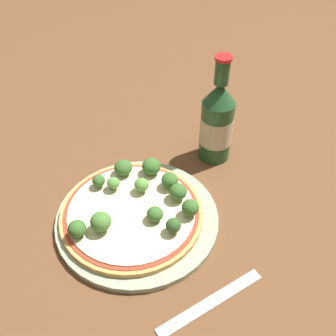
# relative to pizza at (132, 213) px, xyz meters

# --- Properties ---
(ground_plane) EXTENTS (3.00, 3.00, 0.00)m
(ground_plane) POSITION_rel_pizza_xyz_m (0.02, 0.01, -0.02)
(ground_plane) COLOR brown
(plate) EXTENTS (0.28, 0.28, 0.01)m
(plate) POSITION_rel_pizza_xyz_m (0.01, 0.00, -0.01)
(plate) COLOR #93A384
(plate) RESTS_ON ground_plane
(pizza) EXTENTS (0.25, 0.25, 0.01)m
(pizza) POSITION_rel_pizza_xyz_m (0.00, 0.00, 0.00)
(pizza) COLOR tan
(pizza) RESTS_ON plate
(broccoli_floret_0) EXTENTS (0.03, 0.03, 0.03)m
(broccoli_floret_0) POSITION_rel_pizza_xyz_m (-0.09, 0.03, 0.02)
(broccoli_floret_0) COLOR #7A9E5B
(broccoli_floret_0) RESTS_ON pizza
(broccoli_floret_1) EXTENTS (0.03, 0.03, 0.03)m
(broccoli_floret_1) POSITION_rel_pizza_xyz_m (-0.03, 0.04, 0.02)
(broccoli_floret_1) COLOR #7A9E5B
(broccoli_floret_1) RESTS_ON pizza
(broccoli_floret_2) EXTENTS (0.02, 0.02, 0.03)m
(broccoli_floret_2) POSITION_rel_pizza_xyz_m (-0.08, -0.02, 0.02)
(broccoli_floret_2) COLOR #7A9E5B
(broccoli_floret_2) RESTS_ON pizza
(broccoli_floret_3) EXTENTS (0.02, 0.02, 0.03)m
(broccoli_floret_3) POSITION_rel_pizza_xyz_m (-0.06, -0.00, 0.02)
(broccoli_floret_3) COLOR #7A9E5B
(broccoli_floret_3) RESTS_ON pizza
(broccoli_floret_4) EXTENTS (0.03, 0.03, 0.03)m
(broccoli_floret_4) POSITION_rel_pizza_xyz_m (-0.00, -0.10, 0.02)
(broccoli_floret_4) COLOR #7A9E5B
(broccoli_floret_4) RESTS_ON pizza
(broccoli_floret_5) EXTENTS (0.04, 0.04, 0.03)m
(broccoli_floret_5) POSITION_rel_pizza_xyz_m (-0.06, 0.08, 0.02)
(broccoli_floret_5) COLOR #7A9E5B
(broccoli_floret_5) RESTS_ON pizza
(broccoli_floret_6) EXTENTS (0.03, 0.03, 0.04)m
(broccoli_floret_6) POSITION_rel_pizza_xyz_m (0.01, -0.06, 0.03)
(broccoli_floret_6) COLOR #7A9E5B
(broccoli_floret_6) RESTS_ON pizza
(broccoli_floret_7) EXTENTS (0.02, 0.02, 0.03)m
(broccoli_floret_7) POSITION_rel_pizza_xyz_m (0.08, 0.04, 0.02)
(broccoli_floret_7) COLOR #7A9E5B
(broccoli_floret_7) RESTS_ON pizza
(broccoli_floret_8) EXTENTS (0.03, 0.03, 0.03)m
(broccoli_floret_8) POSITION_rel_pizza_xyz_m (0.03, 0.08, 0.03)
(broccoli_floret_8) COLOR #7A9E5B
(broccoli_floret_8) RESTS_ON pizza
(broccoli_floret_9) EXTENTS (0.03, 0.03, 0.03)m
(broccoli_floret_9) POSITION_rel_pizza_xyz_m (-0.01, 0.09, 0.02)
(broccoli_floret_9) COLOR #7A9E5B
(broccoli_floret_9) RESTS_ON pizza
(broccoli_floret_10) EXTENTS (0.03, 0.03, 0.03)m
(broccoli_floret_10) POSITION_rel_pizza_xyz_m (0.06, 0.08, 0.03)
(broccoli_floret_10) COLOR #7A9E5B
(broccoli_floret_10) RESTS_ON pizza
(broccoli_floret_11) EXTENTS (0.03, 0.03, 0.03)m
(broccoli_floret_11) POSITION_rel_pizza_xyz_m (0.04, 0.02, 0.02)
(broccoli_floret_11) COLOR #7A9E5B
(broccoli_floret_11) RESTS_ON pizza
(beer_bottle) EXTENTS (0.06, 0.06, 0.22)m
(beer_bottle) POSITION_rel_pizza_xyz_m (-0.06, 0.23, 0.07)
(beer_bottle) COLOR #234C28
(beer_bottle) RESTS_ON ground_plane
(fork) EXTENTS (0.02, 0.18, 0.00)m
(fork) POSITION_rel_pizza_xyz_m (0.20, 0.02, -0.02)
(fork) COLOR #B2B2B7
(fork) RESTS_ON ground_plane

